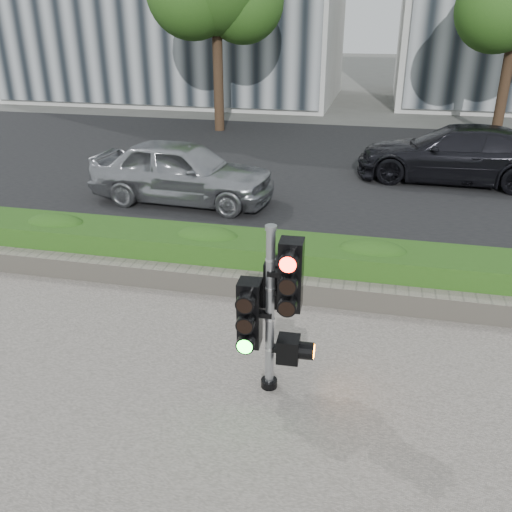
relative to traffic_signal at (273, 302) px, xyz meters
name	(u,v)px	position (x,y,z in m)	size (l,w,h in m)	color
ground	(240,369)	(-0.46, 0.25, -1.16)	(120.00, 120.00, 0.00)	#51514C
road	(325,167)	(-0.46, 10.25, -1.15)	(60.00, 13.00, 0.02)	black
curb	(284,262)	(-0.46, 3.40, -1.10)	(60.00, 0.25, 0.12)	gray
stone_wall	(270,287)	(-0.46, 2.15, -0.96)	(12.00, 0.32, 0.34)	gray
hedge	(278,260)	(-0.46, 2.80, -0.79)	(12.00, 1.00, 0.68)	#46882A
traffic_signal	(273,302)	(0.00, 0.00, 0.00)	(0.71, 0.52, 2.04)	black
car_silver	(182,171)	(-3.37, 6.33, -0.41)	(1.71, 4.25, 1.45)	#9FA0A5
car_dark	(455,154)	(2.95, 9.54, -0.41)	(2.02, 4.97, 1.44)	black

